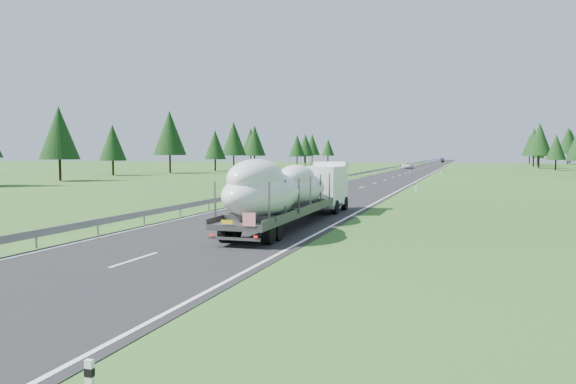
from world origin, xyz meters
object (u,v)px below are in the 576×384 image
(distant_car_dark, at_px, (443,161))
(distant_car_blue, at_px, (442,159))
(highway_sign, at_px, (445,164))
(distant_van, at_px, (407,166))
(boat_truck, at_px, (290,189))

(distant_car_dark, bearing_deg, distant_car_blue, 89.78)
(highway_sign, bearing_deg, distant_van, 106.75)
(highway_sign, height_order, distant_car_dark, highway_sign)
(distant_van, relative_size, distant_car_blue, 1.20)
(distant_van, xyz_separation_m, distant_car_blue, (0.85, 159.34, -0.01))
(distant_car_blue, bearing_deg, distant_van, -86.68)
(highway_sign, height_order, distant_van, highway_sign)
(boat_truck, bearing_deg, distant_car_dark, 90.29)
(boat_truck, xyz_separation_m, distant_van, (-5.53, 112.21, -1.20))
(distant_van, height_order, distant_car_dark, distant_van)
(highway_sign, bearing_deg, boat_truck, -93.53)
(distant_van, bearing_deg, highway_sign, -76.21)
(boat_truck, distance_m, distant_car_dark, 203.84)
(distant_van, distance_m, distant_car_blue, 159.35)
(distant_car_dark, relative_size, distant_car_blue, 0.93)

